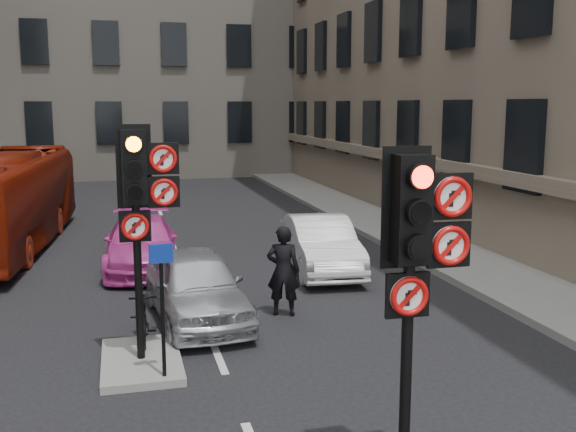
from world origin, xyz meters
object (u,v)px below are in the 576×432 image
car_white (321,245)px  car_pink (141,244)px  signal_far (141,192)px  motorcyclist (283,271)px  car_silver (196,286)px  motorcycle (143,316)px  info_sign (162,292)px  bus_red (5,200)px  signal_near (418,245)px

car_white → car_pink: car_white is taller
signal_far → motorcyclist: bearing=35.8°
car_silver → motorcycle: bearing=-140.1°
car_white → car_pink: (-4.17, 1.36, -0.04)m
motorcycle → motorcyclist: motorcyclist is taller
car_white → info_sign: size_ratio=2.04×
car_white → bus_red: bus_red is taller
car_silver → info_sign: info_sign is taller
signal_near → motorcyclist: signal_near is taller
car_pink → motorcyclist: (2.49, -4.43, 0.25)m
signal_near → car_white: size_ratio=0.90×
car_white → motorcyclist: (-1.68, -3.07, 0.21)m
motorcycle → signal_near: bearing=-62.0°
signal_near → car_silver: bearing=105.0°
motorcycle → car_silver: bearing=45.3°
signal_near → signal_far: signal_far is taller
signal_far → car_silver: size_ratio=0.93×
signal_far → motorcyclist: 3.73m
signal_far → bus_red: bearing=109.4°
signal_near → motorcyclist: 6.15m
info_sign → bus_red: bearing=102.6°
car_white → motorcyclist: 3.51m
car_pink → info_sign: bearing=-87.2°
motorcyclist → info_sign: 3.67m
info_sign → motorcycle: bearing=90.7°
signal_far → car_pink: size_ratio=0.84×
car_silver → car_white: (3.32, 2.97, -0.00)m
car_silver → car_pink: size_ratio=0.91×
signal_near → motorcycle: bearing=117.5°
car_white → motorcyclist: size_ratio=2.29×
motorcyclist → info_sign: (-2.42, -2.71, 0.51)m
signal_near → car_silver: 6.51m
car_pink → info_sign: info_sign is taller
signal_far → car_white: 6.90m
signal_far → bus_red: signal_far is taller
signal_far → info_sign: (0.21, -0.81, -1.32)m
car_silver → car_white: 4.46m
signal_far → signal_near: bearing=-57.0°
signal_far → motorcyclist: size_ratio=2.06×
motorcyclist → signal_far: bearing=55.1°
bus_red → car_silver: bearing=-55.1°
motorcycle → info_sign: (0.22, -1.82, 0.90)m
signal_near → motorcyclist: size_ratio=2.06×
car_pink → bus_red: bearing=139.5°
signal_near → car_pink: 10.80m
info_sign → car_silver: bearing=68.1°
car_pink → car_white: bearing=-15.7°
signal_far → bus_red: 10.28m
signal_near → info_sign: 4.16m
car_silver → info_sign: bearing=-110.4°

